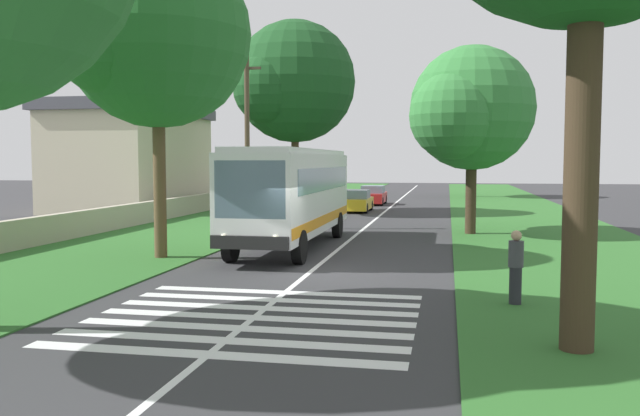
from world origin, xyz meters
TOP-DOWN VIEW (x-y plane):
  - ground at (0.00, 0.00)m, footprint 160.00×160.00m
  - grass_verge_left at (15.00, 8.20)m, footprint 120.00×8.00m
  - grass_verge_right at (15.00, -8.20)m, footprint 120.00×8.00m
  - centre_line at (15.00, 0.00)m, footprint 110.00×0.16m
  - coach_bus at (5.22, 1.80)m, footprint 11.16×2.62m
  - zebra_crossing at (-5.92, 0.00)m, footprint 5.85×6.80m
  - trailing_car_0 at (23.21, 1.82)m, footprint 4.30×1.78m
  - trailing_car_1 at (30.45, 1.54)m, footprint 4.30×1.78m
  - roadside_tree_left_0 at (1.93, 5.64)m, footprint 7.40×6.22m
  - roadside_tree_left_1 at (21.47, 5.57)m, footprint 8.99×7.55m
  - roadside_tree_right_0 at (11.21, -4.86)m, footprint 6.97×5.51m
  - roadside_tree_right_1 at (42.23, -5.97)m, footprint 7.47×6.14m
  - utility_pole at (11.39, 5.50)m, footprint 0.24×1.40m
  - roadside_wall at (20.00, 11.60)m, footprint 70.00×0.40m
  - roadside_building at (22.52, 17.15)m, footprint 12.64×7.51m
  - pedestrian at (-3.66, -5.53)m, footprint 0.34×0.34m

SIDE VIEW (x-z plane):
  - ground at x=0.00m, z-range 0.00..0.00m
  - zebra_crossing at x=-5.92m, z-range 0.00..0.01m
  - centre_line at x=15.00m, z-range 0.00..0.01m
  - grass_verge_left at x=15.00m, z-range 0.00..0.04m
  - grass_verge_right at x=15.00m, z-range 0.00..0.04m
  - roadside_wall at x=20.00m, z-range 0.04..1.15m
  - trailing_car_0 at x=23.21m, z-range -0.05..1.38m
  - trailing_car_1 at x=30.45m, z-range -0.05..1.38m
  - pedestrian at x=-3.66m, z-range 0.06..1.75m
  - coach_bus at x=5.22m, z-range 0.28..4.01m
  - roadside_building at x=22.52m, z-range 0.05..7.12m
  - utility_pole at x=11.39m, z-range 0.18..8.44m
  - roadside_tree_right_0 at x=11.21m, z-range 1.28..9.63m
  - roadside_tree_right_1 at x=42.23m, z-range 1.71..11.58m
  - roadside_tree_left_0 at x=1.93m, z-range 2.04..12.61m
  - roadside_tree_left_1 at x=21.47m, z-range 2.03..13.98m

